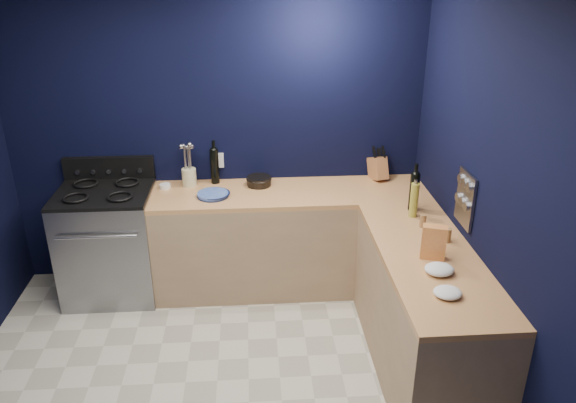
{
  "coord_description": "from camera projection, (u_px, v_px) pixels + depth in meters",
  "views": [
    {
      "loc": [
        0.27,
        -2.84,
        2.71
      ],
      "look_at": [
        0.55,
        1.0,
        1.0
      ],
      "focal_mm": 34.82,
      "sensor_mm": 36.0,
      "label": 1
    }
  ],
  "objects": [
    {
      "name": "towel_end",
      "position": [
        448.0,
        292.0,
        3.22
      ],
      "size": [
        0.2,
        0.18,
        0.05
      ],
      "primitive_type": "ellipsoid",
      "rotation": [
        0.0,
        0.0,
        0.23
      ],
      "color": "white",
      "rests_on": "top_right"
    },
    {
      "name": "wall_back",
      "position": [
        217.0,
        135.0,
        4.75
      ],
      "size": [
        3.5,
        0.02,
        2.6
      ],
      "primitive_type": "cube",
      "color": "black",
      "rests_on": "ground"
    },
    {
      "name": "top_right",
      "position": [
        430.0,
        258.0,
        3.67
      ],
      "size": [
        0.63,
        1.67,
        0.04
      ],
      "primitive_type": "cube",
      "color": "#9C6133",
      "rests_on": "cab_right"
    },
    {
      "name": "knife_block",
      "position": [
        378.0,
        168.0,
        4.88
      ],
      "size": [
        0.17,
        0.25,
        0.24
      ],
      "primitive_type": "cube",
      "rotation": [
        -0.31,
        0.0,
        0.3
      ],
      "color": "#9C6133",
      "rests_on": "top_back"
    },
    {
      "name": "utensil_crock",
      "position": [
        189.0,
        177.0,
        4.74
      ],
      "size": [
        0.14,
        0.14,
        0.15
      ],
      "primitive_type": "cylinder",
      "rotation": [
        0.0,
        0.0,
        -0.21
      ],
      "color": "beige",
      "rests_on": "top_back"
    },
    {
      "name": "ramekin",
      "position": [
        165.0,
        186.0,
        4.71
      ],
      "size": [
        0.11,
        0.11,
        0.04
      ],
      "primitive_type": "cylinder",
      "rotation": [
        0.0,
        0.0,
        0.28
      ],
      "color": "white",
      "rests_on": "top_back"
    },
    {
      "name": "towel_front",
      "position": [
        439.0,
        269.0,
        3.44
      ],
      "size": [
        0.19,
        0.17,
        0.06
      ],
      "primitive_type": "ellipsoid",
      "rotation": [
        0.0,
        0.0,
        0.08
      ],
      "color": "white",
      "rests_on": "top_right"
    },
    {
      "name": "top_back",
      "position": [
        290.0,
        193.0,
        4.67
      ],
      "size": [
        2.3,
        0.63,
        0.04
      ],
      "primitive_type": "cube",
      "color": "#9C6133",
      "rests_on": "cab_back"
    },
    {
      "name": "lemon_basket",
      "position": [
        259.0,
        181.0,
        4.76
      ],
      "size": [
        0.21,
        0.21,
        0.08
      ],
      "primitive_type": "cylinder",
      "rotation": [
        0.0,
        0.0,
        0.04
      ],
      "color": "black",
      "rests_on": "top_back"
    },
    {
      "name": "backguard",
      "position": [
        109.0,
        168.0,
        4.76
      ],
      "size": [
        0.76,
        0.06,
        0.2
      ],
      "primitive_type": "cube",
      "color": "black",
      "rests_on": "gas_range"
    },
    {
      "name": "cab_right",
      "position": [
        423.0,
        315.0,
        3.86
      ],
      "size": [
        0.63,
        1.67,
        0.86
      ],
      "primitive_type": "cube",
      "color": "#A48260",
      "rests_on": "floor"
    },
    {
      "name": "oven_door",
      "position": [
        102.0,
        265.0,
        4.44
      ],
      "size": [
        0.59,
        0.02,
        0.42
      ],
      "primitive_type": "cube",
      "color": "black",
      "rests_on": "gas_range"
    },
    {
      "name": "crouton_bag",
      "position": [
        434.0,
        242.0,
        3.59
      ],
      "size": [
        0.17,
        0.12,
        0.23
      ],
      "primitive_type": "cube",
      "rotation": [
        0.0,
        0.0,
        -0.33
      ],
      "color": "#C63042",
      "rests_on": "top_right"
    },
    {
      "name": "cooktop",
      "position": [
        103.0,
        193.0,
        4.53
      ],
      "size": [
        0.76,
        0.66,
        0.03
      ],
      "primitive_type": "cube",
      "color": "black",
      "rests_on": "gas_range"
    },
    {
      "name": "gas_range",
      "position": [
        110.0,
        245.0,
        4.72
      ],
      "size": [
        0.76,
        0.66,
        0.92
      ],
      "primitive_type": "cube",
      "color": "gray",
      "rests_on": "floor"
    },
    {
      "name": "plate_stack",
      "position": [
        213.0,
        195.0,
        4.55
      ],
      "size": [
        0.29,
        0.29,
        0.03
      ],
      "primitive_type": "cylinder",
      "rotation": [
        0.0,
        0.0,
        -0.13
      ],
      "color": "#304AA6",
      "rests_on": "top_back"
    },
    {
      "name": "spice_jar_far",
      "position": [
        447.0,
        235.0,
        3.82
      ],
      "size": [
        0.05,
        0.05,
        0.1
      ],
      "primitive_type": "cylinder",
      "rotation": [
        0.0,
        0.0,
        0.08
      ],
      "color": "olive",
      "rests_on": "top_right"
    },
    {
      "name": "wine_bottle_right",
      "position": [
        414.0,
        192.0,
        4.26
      ],
      "size": [
        0.08,
        0.08,
        0.3
      ],
      "primitive_type": "cylinder",
      "rotation": [
        0.0,
        0.0,
        -0.05
      ],
      "color": "black",
      "rests_on": "top_right"
    },
    {
      "name": "spice_jar_near",
      "position": [
        423.0,
        221.0,
        4.03
      ],
      "size": [
        0.05,
        0.05,
        0.1
      ],
      "primitive_type": "cylinder",
      "rotation": [
        0.0,
        0.0,
        0.01
      ],
      "color": "olive",
      "rests_on": "top_right"
    },
    {
      "name": "wall_right",
      "position": [
        506.0,
        218.0,
        3.26
      ],
      "size": [
        0.02,
        3.5,
        2.6
      ],
      "primitive_type": "cube",
      "color": "black",
      "rests_on": "ground"
    },
    {
      "name": "wine_bottle_back",
      "position": [
        215.0,
        166.0,
        4.77
      ],
      "size": [
        0.09,
        0.09,
        0.3
      ],
      "primitive_type": "cylinder",
      "rotation": [
        0.0,
        0.0,
        0.18
      ],
      "color": "black",
      "rests_on": "top_back"
    },
    {
      "name": "cab_back",
      "position": [
        290.0,
        241.0,
        4.85
      ],
      "size": [
        2.3,
        0.63,
        0.86
      ],
      "primitive_type": "cube",
      "color": "#A48260",
      "rests_on": "floor"
    },
    {
      "name": "oil_bottle",
      "position": [
        414.0,
        200.0,
        4.16
      ],
      "size": [
        0.07,
        0.07,
        0.27
      ],
      "primitive_type": "cylinder",
      "rotation": [
        0.0,
        0.0,
        -0.15
      ],
      "color": "#9E9931",
      "rests_on": "top_right"
    },
    {
      "name": "spice_panel",
      "position": [
        465.0,
        199.0,
        3.81
      ],
      "size": [
        0.02,
        0.28,
        0.38
      ],
      "primitive_type": "cube",
      "color": "gray",
      "rests_on": "wall_right"
    },
    {
      "name": "wall_outlet",
      "position": [
        219.0,
        160.0,
        4.82
      ],
      "size": [
        0.09,
        0.02,
        0.13
      ],
      "primitive_type": "cube",
      "color": "white",
      "rests_on": "wall_back"
    }
  ]
}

